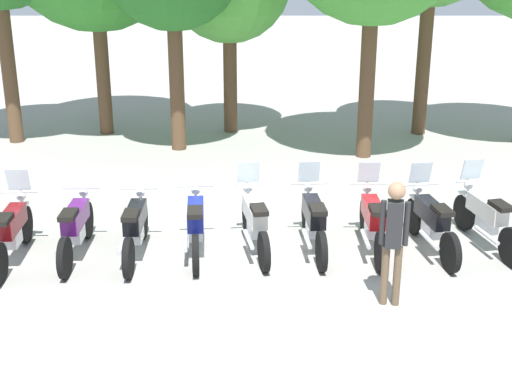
{
  "coord_description": "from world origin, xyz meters",
  "views": [
    {
      "loc": [
        0.01,
        -10.62,
        4.84
      ],
      "look_at": [
        0.0,
        0.5,
        0.9
      ],
      "focal_mm": 49.51,
      "sensor_mm": 36.0,
      "label": 1
    }
  ],
  "objects_px": {
    "motorcycle_3": "(196,224)",
    "motorcycle_5": "(314,220)",
    "person_0": "(395,233)",
    "motorcycle_4": "(255,221)",
    "motorcycle_6": "(373,221)",
    "motorcycle_0": "(13,230)",
    "motorcycle_1": "(76,227)",
    "motorcycle_8": "(487,217)",
    "motorcycle_7": "(432,221)",
    "motorcycle_2": "(136,227)"
  },
  "relations": [
    {
      "from": "motorcycle_2",
      "to": "person_0",
      "type": "relative_size",
      "value": 1.2
    },
    {
      "from": "motorcycle_0",
      "to": "motorcycle_5",
      "type": "distance_m",
      "value": 4.86
    },
    {
      "from": "motorcycle_3",
      "to": "motorcycle_6",
      "type": "bearing_deg",
      "value": -91.87
    },
    {
      "from": "motorcycle_7",
      "to": "motorcycle_4",
      "type": "bearing_deg",
      "value": 80.82
    },
    {
      "from": "motorcycle_1",
      "to": "motorcycle_8",
      "type": "relative_size",
      "value": 1.01
    },
    {
      "from": "motorcycle_7",
      "to": "motorcycle_2",
      "type": "bearing_deg",
      "value": 83.87
    },
    {
      "from": "motorcycle_3",
      "to": "person_0",
      "type": "bearing_deg",
      "value": -125.59
    },
    {
      "from": "motorcycle_3",
      "to": "motorcycle_6",
      "type": "distance_m",
      "value": 2.91
    },
    {
      "from": "motorcycle_1",
      "to": "motorcycle_4",
      "type": "distance_m",
      "value": 2.91
    },
    {
      "from": "motorcycle_2",
      "to": "motorcycle_7",
      "type": "relative_size",
      "value": 1.01
    },
    {
      "from": "motorcycle_2",
      "to": "motorcycle_8",
      "type": "relative_size",
      "value": 1.01
    },
    {
      "from": "motorcycle_1",
      "to": "motorcycle_5",
      "type": "distance_m",
      "value": 3.88
    },
    {
      "from": "motorcycle_4",
      "to": "motorcycle_8",
      "type": "relative_size",
      "value": 1.0
    },
    {
      "from": "person_0",
      "to": "motorcycle_7",
      "type": "bearing_deg",
      "value": 161.8
    },
    {
      "from": "motorcycle_0",
      "to": "motorcycle_8",
      "type": "distance_m",
      "value": 7.76
    },
    {
      "from": "motorcycle_2",
      "to": "motorcycle_4",
      "type": "height_order",
      "value": "motorcycle_4"
    },
    {
      "from": "motorcycle_7",
      "to": "motorcycle_5",
      "type": "bearing_deg",
      "value": 79.98
    },
    {
      "from": "motorcycle_7",
      "to": "motorcycle_8",
      "type": "distance_m",
      "value": 0.99
    },
    {
      "from": "motorcycle_4",
      "to": "motorcycle_6",
      "type": "relative_size",
      "value": 0.99
    },
    {
      "from": "motorcycle_8",
      "to": "person_0",
      "type": "relative_size",
      "value": 1.19
    },
    {
      "from": "motorcycle_0",
      "to": "motorcycle_8",
      "type": "bearing_deg",
      "value": -88.75
    },
    {
      "from": "motorcycle_4",
      "to": "motorcycle_7",
      "type": "relative_size",
      "value": 1.0
    },
    {
      "from": "motorcycle_5",
      "to": "person_0",
      "type": "height_order",
      "value": "person_0"
    },
    {
      "from": "motorcycle_0",
      "to": "motorcycle_4",
      "type": "distance_m",
      "value": 3.89
    },
    {
      "from": "motorcycle_4",
      "to": "motorcycle_6",
      "type": "bearing_deg",
      "value": -100.36
    },
    {
      "from": "motorcycle_4",
      "to": "motorcycle_8",
      "type": "xyz_separation_m",
      "value": [
        3.87,
        0.17,
        0.0
      ]
    },
    {
      "from": "motorcycle_1",
      "to": "motorcycle_8",
      "type": "bearing_deg",
      "value": -87.24
    },
    {
      "from": "motorcycle_8",
      "to": "person_0",
      "type": "distance_m",
      "value": 2.89
    },
    {
      "from": "motorcycle_2",
      "to": "motorcycle_4",
      "type": "relative_size",
      "value": 1.01
    },
    {
      "from": "motorcycle_1",
      "to": "motorcycle_7",
      "type": "relative_size",
      "value": 1.0
    },
    {
      "from": "motorcycle_5",
      "to": "motorcycle_2",
      "type": "bearing_deg",
      "value": 90.58
    },
    {
      "from": "person_0",
      "to": "motorcycle_3",
      "type": "bearing_deg",
      "value": -111.58
    },
    {
      "from": "motorcycle_4",
      "to": "motorcycle_6",
      "type": "xyz_separation_m",
      "value": [
        1.94,
        -0.01,
        0.0
      ]
    },
    {
      "from": "motorcycle_1",
      "to": "motorcycle_0",
      "type": "bearing_deg",
      "value": 100.14
    },
    {
      "from": "motorcycle_4",
      "to": "person_0",
      "type": "relative_size",
      "value": 1.19
    },
    {
      "from": "motorcycle_0",
      "to": "motorcycle_7",
      "type": "xyz_separation_m",
      "value": [
        6.77,
        0.39,
        0.0
      ]
    },
    {
      "from": "motorcycle_0",
      "to": "motorcycle_5",
      "type": "height_order",
      "value": "same"
    },
    {
      "from": "motorcycle_0",
      "to": "motorcycle_6",
      "type": "relative_size",
      "value": 1.0
    },
    {
      "from": "motorcycle_6",
      "to": "motorcycle_1",
      "type": "bearing_deg",
      "value": 92.16
    },
    {
      "from": "motorcycle_3",
      "to": "motorcycle_7",
      "type": "height_order",
      "value": "motorcycle_7"
    },
    {
      "from": "motorcycle_1",
      "to": "motorcycle_7",
      "type": "xyz_separation_m",
      "value": [
        5.8,
        0.2,
        0.01
      ]
    },
    {
      "from": "motorcycle_1",
      "to": "motorcycle_2",
      "type": "distance_m",
      "value": 0.97
    },
    {
      "from": "motorcycle_8",
      "to": "motorcycle_6",
      "type": "bearing_deg",
      "value": 83.34
    },
    {
      "from": "motorcycle_7",
      "to": "motorcycle_1",
      "type": "bearing_deg",
      "value": 83.37
    },
    {
      "from": "motorcycle_0",
      "to": "motorcycle_6",
      "type": "distance_m",
      "value": 5.82
    },
    {
      "from": "motorcycle_3",
      "to": "motorcycle_5",
      "type": "xyz_separation_m",
      "value": [
        1.93,
        0.14,
        0.01
      ]
    },
    {
      "from": "motorcycle_1",
      "to": "person_0",
      "type": "distance_m",
      "value": 5.12
    },
    {
      "from": "motorcycle_0",
      "to": "motorcycle_1",
      "type": "relative_size",
      "value": 1.0
    },
    {
      "from": "motorcycle_2",
      "to": "motorcycle_4",
      "type": "distance_m",
      "value": 1.94
    },
    {
      "from": "motorcycle_3",
      "to": "motorcycle_0",
      "type": "bearing_deg",
      "value": 91.82
    }
  ]
}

